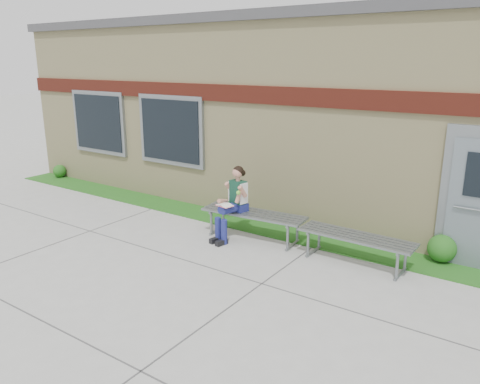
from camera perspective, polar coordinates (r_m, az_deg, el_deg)
The scene contains 9 objects.
ground at distance 7.38m, azimuth -6.16°, elevation -10.54°, with size 80.00×80.00×0.00m, color #9E9E99.
grass_strip at distance 9.33m, azimuth 4.25°, elevation -4.64°, with size 16.00×0.80×0.02m, color #195215.
school_building at distance 11.86m, azimuth 12.85°, elevation 9.81°, with size 16.20×6.22×4.20m.
bench_left at distance 8.78m, azimuth 1.65°, elevation -3.24°, with size 2.04×0.73×0.52m.
bench_right at distance 7.95m, azimuth 13.93°, elevation -5.93°, with size 1.92×0.58×0.49m.
girl at distance 8.68m, azimuth -0.85°, elevation -1.06°, with size 0.48×0.82×1.38m.
shrub_west at distance 14.34m, azimuth -21.13°, elevation 2.41°, with size 0.36×0.36×0.36m, color #195215.
shrub_mid at distance 10.19m, azimuth -1.75°, elevation -1.83°, with size 0.31×0.31×0.31m, color #195215.
shrub_east at distance 8.50m, azimuth 23.40°, elevation -6.32°, with size 0.46×0.46×0.46m, color #195215.
Camera 1 is at (4.35, -4.99, 3.27)m, focal length 35.00 mm.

